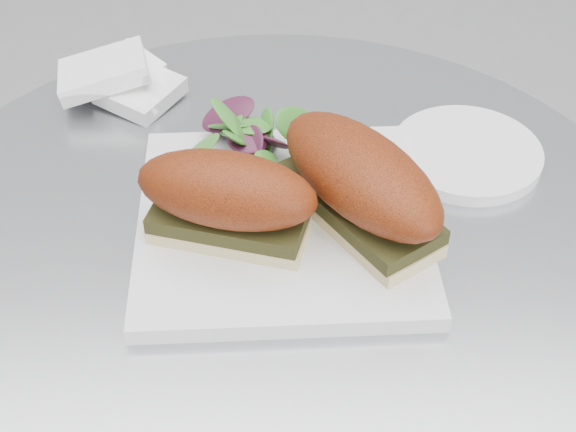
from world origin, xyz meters
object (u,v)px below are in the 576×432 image
Objects in this scene: plate at (282,222)px; sandwich_left at (227,198)px; saucer at (467,153)px; sandwich_right at (360,182)px.

plate is 0.07m from sandwich_left.
plate is at bearing -150.99° from saucer.
sandwich_left is at bearing -148.90° from plate.
sandwich_left is (-0.04, -0.03, 0.05)m from plate.
plate is 1.28× the size of sandwich_right.
sandwich_right is (0.06, -0.01, 0.05)m from plate.
sandwich_right reaches higher than saucer.
sandwich_left reaches higher than plate.
sandwich_right reaches higher than plate.
sandwich_right is (0.11, 0.02, 0.00)m from sandwich_left.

